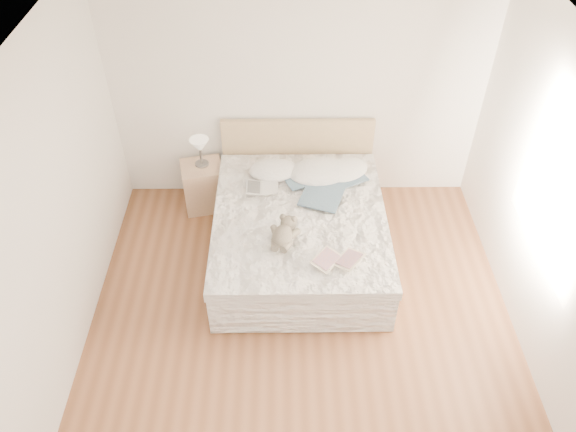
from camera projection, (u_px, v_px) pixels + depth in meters
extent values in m
cube|color=brown|center=(302.00, 342.00, 5.16)|extent=(4.00, 4.50, 0.00)
cube|color=white|center=(310.00, 75.00, 3.35)|extent=(4.00, 4.50, 0.00)
cube|color=white|center=(298.00, 89.00, 5.93)|extent=(4.00, 0.02, 2.70)
cube|color=white|center=(41.00, 239.00, 4.24)|extent=(0.02, 4.50, 2.70)
cube|color=white|center=(567.00, 235.00, 4.27)|extent=(0.02, 4.50, 2.70)
cube|color=white|center=(556.00, 200.00, 4.43)|extent=(0.02, 1.30, 1.10)
cube|color=tan|center=(299.00, 246.00, 5.95)|extent=(1.68, 2.08, 0.20)
cube|color=white|center=(300.00, 229.00, 5.78)|extent=(1.60, 2.00, 0.30)
cube|color=white|center=(300.00, 218.00, 5.62)|extent=(1.72, 2.05, 0.10)
cube|color=tan|center=(297.00, 157.00, 6.45)|extent=(1.70, 0.06, 1.00)
cube|color=tan|center=(204.00, 186.00, 6.42)|extent=(0.52, 0.49, 0.56)
cylinder|color=#4D4743|center=(202.00, 164.00, 6.25)|extent=(0.15, 0.15, 0.02)
cylinder|color=#3A3531|center=(201.00, 155.00, 6.17)|extent=(0.03, 0.03, 0.21)
cone|color=white|center=(200.00, 145.00, 6.08)|extent=(0.24, 0.24, 0.15)
ellipsoid|color=white|center=(274.00, 170.00, 6.04)|extent=(0.55, 0.40, 0.16)
ellipsoid|color=white|center=(319.00, 172.00, 6.02)|extent=(0.73, 0.56, 0.20)
ellipsoid|color=white|center=(345.00, 170.00, 6.04)|extent=(0.64, 0.59, 0.16)
cube|color=silver|center=(262.00, 188.00, 5.83)|extent=(0.35, 0.24, 0.03)
cube|color=beige|center=(338.00, 260.00, 5.07)|extent=(0.50, 0.48, 0.03)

